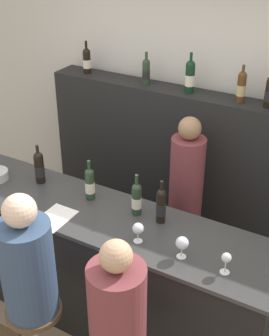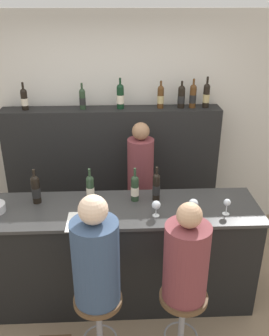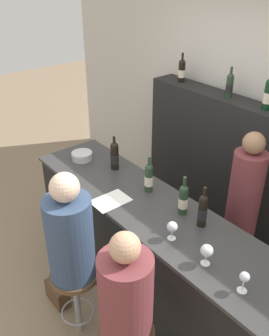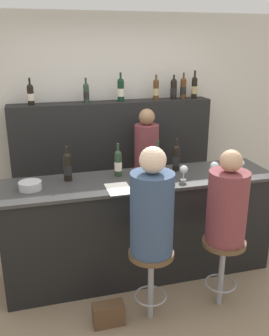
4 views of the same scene
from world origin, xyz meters
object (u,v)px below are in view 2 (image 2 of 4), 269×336
Objects in this scene: guest_seated_left at (96,257)px; wine_glass_0 at (156,205)px; wine_bottle_counter_0 at (36,189)px; wine_bottle_backbar_6 at (206,95)px; wine_bottle_counter_1 at (90,188)px; wine_bottle_counter_2 at (135,188)px; wine_glass_1 at (193,204)px; wine_bottle_backbar_1 at (82,99)px; bartender at (140,193)px; bar_stool_left at (99,311)px; wine_bottle_counter_3 at (156,186)px; wine_glass_2 at (227,203)px; wine_bottle_backbar_5 at (193,96)px; guest_seated_right at (186,259)px; wine_bottle_backbar_2 at (120,96)px; wine_bottle_backbar_0 at (24,99)px; wine_bottle_backbar_4 at (181,97)px; bar_stool_right at (183,308)px; wine_bottle_backbar_3 at (161,97)px.

wine_glass_0 is at bearing 47.89° from guest_seated_left.
wine_bottle_backbar_6 is (1.73, 1.09, 0.55)m from wine_bottle_counter_0.
wine_bottle_counter_2 is (0.40, 0.00, -0.00)m from wine_bottle_counter_1.
wine_glass_1 is at bearing -105.03° from wine_bottle_backbar_6.
wine_bottle_backbar_1 is at bearing 116.89° from wine_glass_0.
bar_stool_left is at bearing -105.51° from bartender.
wine_bottle_counter_3 reaches higher than wine_glass_2.
guest_seated_right is (-0.36, -1.90, -0.72)m from wine_bottle_backbar_5.
wine_bottle_backbar_2 is 2.38× the size of wine_glass_0.
guest_seated_left is at bearing -146.12° from wine_glass_1.
wine_bottle_backbar_4 is (1.72, 0.00, 0.01)m from wine_bottle_backbar_0.
bartender is (-0.60, -0.42, -0.99)m from wine_bottle_backbar_5.
wine_bottle_backbar_1 is at bearing 114.38° from bar_stool_right.
guest_seated_left is at bearing -55.16° from wine_bottle_counter_0.
wine_bottle_counter_0 is 2.12m from wine_bottle_backbar_6.
wine_glass_1 is (0.88, -0.27, -0.02)m from wine_bottle_counter_1.
guest_seated_right reaches higher than wine_bottle_counter_1.
wine_bottle_backbar_1 is 0.42m from wine_bottle_backbar_2.
wine_bottle_backbar_0 is at bearing 180.00° from wine_bottle_backbar_6.
wine_bottle_counter_3 is 2.17× the size of wine_glass_1.
wine_bottle_counter_0 is 0.48m from wine_bottle_counter_1.
wine_bottle_backbar_3 reaches higher than bartender.
guest_seated_right is at bearing -47.74° from wine_bottle_counter_1.
wine_bottle_counter_0 is 2.17× the size of wine_glass_1.
wine_bottle_counter_1 is at bearing -135.15° from wine_bottle_backbar_5.
wine_bottle_backbar_6 is 1.31m from bartender.
wine_bottle_counter_2 is at bearing -127.81° from wine_bottle_backbar_6.
wine_glass_2 is (0.57, -0.27, -0.03)m from wine_bottle_counter_3.
wine_bottle_backbar_3 is at bearing 59.81° from bartender.
wine_bottle_backbar_4 is 1.49m from wine_glass_2.
wine_bottle_counter_2 is 2.26× the size of wine_glass_0.
wine_bottle_backbar_3 is at bearing -180.00° from wine_bottle_backbar_4.
wine_bottle_backbar_3 is (0.86, 0.00, 0.01)m from wine_bottle_backbar_1.
wine_bottle_backbar_6 is at bearing 0.00° from wine_bottle_backbar_0.
guest_seated_left is (0.00, 0.00, 0.52)m from bar_stool_left.
guest_seated_left is 1.09× the size of guest_seated_right.
bar_stool_left is 0.52m from guest_seated_left.
wine_bottle_backbar_6 is (0.85, 1.09, 0.56)m from wine_bottle_counter_2.
guest_seated_left reaches higher than wine_bottle_counter_0.
guest_seated_right is (0.17, -0.54, -0.14)m from wine_glass_0.
wine_bottle_backbar_5 is 0.50× the size of bar_stool_right.
wine_bottle_backbar_1 is 1.09m from wine_bottle_backbar_4.
bar_stool_right is (-0.36, -1.90, -1.20)m from wine_bottle_backbar_5.
guest_seated_right reaches higher than wine_bottle_counter_3.
wine_bottle_backbar_2 is 0.96m from wine_bottle_backbar_6.
wine_bottle_backbar_5 is 2.47m from bar_stool_left.
wine_bottle_backbar_4 reaches higher than bartender.
wine_bottle_backbar_0 is 0.38× the size of guest_seated_right.
wine_bottle_backbar_5 is at bearing 68.77° from wine_glass_0.
bartender reaches higher than guest_seated_right.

